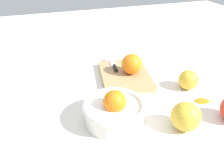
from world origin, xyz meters
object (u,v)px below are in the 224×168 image
(cutting_board, at_px, (125,75))
(apple_mid_left, at_px, (186,117))
(knife, at_px, (114,65))
(apple_front_left_2, at_px, (188,80))
(bowl, at_px, (115,110))
(orange_on_board, at_px, (132,64))

(cutting_board, bearing_deg, apple_mid_left, -171.20)
(cutting_board, height_order, apple_mid_left, apple_mid_left)
(cutting_board, bearing_deg, knife, 17.27)
(apple_mid_left, xyz_separation_m, apple_front_left_2, (0.18, -0.13, -0.01))
(knife, relative_size, apple_front_left_2, 2.24)
(apple_mid_left, bearing_deg, bowl, 62.41)
(cutting_board, relative_size, orange_on_board, 3.08)
(bowl, height_order, apple_mid_left, bowl)
(cutting_board, bearing_deg, apple_front_left_2, -128.33)
(apple_mid_left, relative_size, apple_front_left_2, 1.18)
(cutting_board, height_order, knife, knife)
(cutting_board, xyz_separation_m, knife, (0.07, 0.02, 0.02))
(cutting_board, xyz_separation_m, apple_mid_left, (-0.32, -0.05, 0.03))
(cutting_board, distance_m, apple_mid_left, 0.33)
(knife, bearing_deg, apple_front_left_2, -136.31)
(bowl, height_order, apple_front_left_2, bowl)
(knife, bearing_deg, orange_on_board, -150.97)
(bowl, height_order, orange_on_board, bowl)
(cutting_board, height_order, orange_on_board, orange_on_board)
(cutting_board, xyz_separation_m, orange_on_board, (-0.01, -0.02, 0.05))
(bowl, relative_size, apple_mid_left, 2.21)
(orange_on_board, distance_m, knife, 0.10)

